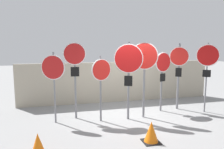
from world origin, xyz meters
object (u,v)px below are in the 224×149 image
at_px(stop_sign_0, 53,72).
at_px(traffic_cone_1, 151,132).
at_px(stop_sign_1, 75,63).
at_px(stop_sign_2, 101,75).
at_px(stop_sign_6, 179,66).
at_px(traffic_cone_0, 38,144).
at_px(stop_sign_5, 163,69).
at_px(stop_sign_7, 207,61).
at_px(stop_sign_4, 144,63).
at_px(stop_sign_3, 128,65).

height_order(stop_sign_0, traffic_cone_1, stop_sign_0).
height_order(stop_sign_1, stop_sign_2, stop_sign_1).
distance_m(stop_sign_6, traffic_cone_1, 3.52).
relative_size(stop_sign_2, traffic_cone_0, 4.14).
bearing_deg(stop_sign_5, stop_sign_6, -11.56).
bearing_deg(stop_sign_1, stop_sign_0, -151.80).
xyz_separation_m(stop_sign_1, traffic_cone_1, (1.73, -2.25, -1.60)).
distance_m(stop_sign_1, traffic_cone_0, 2.95).
relative_size(stop_sign_6, traffic_cone_1, 4.59).
distance_m(stop_sign_0, stop_sign_5, 3.87).
bearing_deg(stop_sign_5, stop_sign_0, 166.78).
bearing_deg(stop_sign_1, stop_sign_7, 2.21).
distance_m(stop_sign_4, stop_sign_6, 1.75).
bearing_deg(stop_sign_4, traffic_cone_0, -123.53).
height_order(stop_sign_3, stop_sign_5, stop_sign_3).
relative_size(stop_sign_4, traffic_cone_0, 4.95).
bearing_deg(stop_sign_0, stop_sign_2, 16.07).
height_order(stop_sign_2, stop_sign_5, stop_sign_5).
relative_size(stop_sign_2, stop_sign_4, 0.84).
relative_size(stop_sign_3, traffic_cone_1, 4.67).
bearing_deg(stop_sign_6, stop_sign_7, -9.21).
bearing_deg(stop_sign_1, stop_sign_6, 9.84).
relative_size(stop_sign_0, traffic_cone_1, 4.11).
bearing_deg(traffic_cone_1, stop_sign_5, 58.32).
height_order(stop_sign_0, stop_sign_4, stop_sign_4).
xyz_separation_m(stop_sign_4, stop_sign_5, (0.93, 0.52, -0.29)).
bearing_deg(traffic_cone_0, stop_sign_2, 44.90).
bearing_deg(stop_sign_0, stop_sign_3, 18.01).
relative_size(stop_sign_5, stop_sign_7, 0.87).
xyz_separation_m(stop_sign_0, stop_sign_2, (1.47, -0.20, -0.13)).
bearing_deg(stop_sign_0, stop_sign_7, 22.13).
bearing_deg(traffic_cone_1, stop_sign_4, 74.37).
bearing_deg(stop_sign_6, traffic_cone_0, -125.90).
relative_size(stop_sign_1, traffic_cone_1, 4.64).
relative_size(stop_sign_2, traffic_cone_1, 3.88).
bearing_deg(traffic_cone_1, stop_sign_6, 48.55).
height_order(stop_sign_5, stop_sign_7, stop_sign_7).
bearing_deg(stop_sign_3, traffic_cone_1, -65.03).
distance_m(stop_sign_6, stop_sign_7, 1.00).
bearing_deg(traffic_cone_0, stop_sign_3, 33.17).
relative_size(stop_sign_1, stop_sign_2, 1.19).
distance_m(stop_sign_3, traffic_cone_1, 2.34).
bearing_deg(stop_sign_3, stop_sign_0, -162.82).
relative_size(stop_sign_7, traffic_cone_0, 4.93).
height_order(stop_sign_0, stop_sign_2, stop_sign_0).
bearing_deg(stop_sign_4, traffic_cone_1, -78.36).
xyz_separation_m(stop_sign_4, stop_sign_7, (2.41, 0.02, 0.02)).
bearing_deg(stop_sign_5, stop_sign_2, 174.52).
xyz_separation_m(stop_sign_1, stop_sign_4, (2.24, -0.44, 0.00)).
xyz_separation_m(stop_sign_0, stop_sign_5, (3.85, 0.34, -0.06)).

